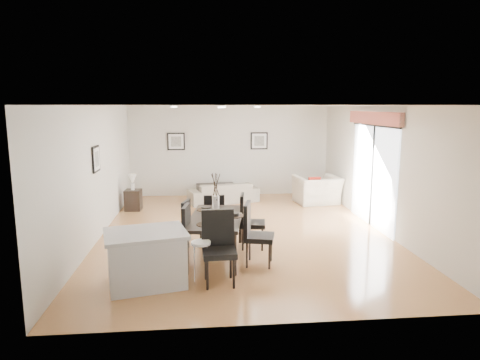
{
  "coord_description": "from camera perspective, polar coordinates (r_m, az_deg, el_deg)",
  "views": [
    {
      "loc": [
        -0.93,
        -8.89,
        2.69
      ],
      "look_at": [
        -0.03,
        0.4,
        1.07
      ],
      "focal_mm": 32.0,
      "sensor_mm": 36.0,
      "label": 1
    }
  ],
  "objects": [
    {
      "name": "ground",
      "position": [
        9.33,
        0.42,
        -6.92
      ],
      "size": [
        8.0,
        8.0,
        0.0
      ],
      "primitive_type": "plane",
      "color": "#B5824A",
      "rests_on": "ground"
    },
    {
      "name": "wall_back",
      "position": [
        12.99,
        -1.4,
        3.9
      ],
      "size": [
        6.0,
        0.04,
        2.7
      ],
      "primitive_type": "cube",
      "color": "beige",
      "rests_on": "ground"
    },
    {
      "name": "wall_front",
      "position": [
        5.15,
        5.05,
        -5.26
      ],
      "size": [
        6.0,
        0.04,
        2.7
      ],
      "primitive_type": "cube",
      "color": "beige",
      "rests_on": "ground"
    },
    {
      "name": "wall_left",
      "position": [
        9.23,
        -18.44,
        0.97
      ],
      "size": [
        0.04,
        8.0,
        2.7
      ],
      "primitive_type": "cube",
      "color": "beige",
      "rests_on": "ground"
    },
    {
      "name": "wall_right",
      "position": [
        9.81,
        18.15,
        1.49
      ],
      "size": [
        0.04,
        8.0,
        2.7
      ],
      "primitive_type": "cube",
      "color": "beige",
      "rests_on": "ground"
    },
    {
      "name": "ceiling",
      "position": [
        8.94,
        0.44,
        9.9
      ],
      "size": [
        6.0,
        8.0,
        0.02
      ],
      "primitive_type": "cube",
      "color": "white",
      "rests_on": "wall_back"
    },
    {
      "name": "sofa",
      "position": [
        12.08,
        -2.24,
        -1.67
      ],
      "size": [
        2.07,
        1.25,
        0.57
      ],
      "primitive_type": "imported",
      "rotation": [
        0.0,
        0.0,
        3.41
      ],
      "color": "gray",
      "rests_on": "ground"
    },
    {
      "name": "armchair",
      "position": [
        12.12,
        10.23,
        -1.32
      ],
      "size": [
        1.29,
        1.16,
        0.76
      ],
      "primitive_type": "imported",
      "rotation": [
        0.0,
        0.0,
        3.27
      ],
      "color": "silver",
      "rests_on": "ground"
    },
    {
      "name": "courtyard_plant_b",
      "position": [
        12.47,
        25.76,
        -1.9
      ],
      "size": [
        0.52,
        0.52,
        0.73
      ],
      "primitive_type": "imported",
      "rotation": [
        0.0,
        0.0,
        0.32
      ],
      "color": "#3B5B27",
      "rests_on": "ground"
    },
    {
      "name": "dining_table",
      "position": [
        7.66,
        -3.23,
        -5.43
      ],
      "size": [
        1.16,
        1.91,
        0.75
      ],
      "rotation": [
        0.0,
        0.0,
        -0.15
      ],
      "color": "black",
      "rests_on": "ground"
    },
    {
      "name": "dining_chair_wnear",
      "position": [
        7.24,
        -8.08,
        -7.02
      ],
      "size": [
        0.55,
        0.55,
        1.08
      ],
      "rotation": [
        0.0,
        0.0,
        -1.73
      ],
      "color": "black",
      "rests_on": "ground"
    },
    {
      "name": "dining_chair_wfar",
      "position": [
        8.11,
        -7.88,
        -5.65
      ],
      "size": [
        0.53,
        0.53,
        0.96
      ],
      "rotation": [
        0.0,
        0.0,
        -1.85
      ],
      "color": "black",
      "rests_on": "ground"
    },
    {
      "name": "dining_chair_enear",
      "position": [
        7.32,
        1.88,
        -6.74
      ],
      "size": [
        0.58,
        0.58,
        1.08
      ],
      "rotation": [
        0.0,
        0.0,
        1.33
      ],
      "color": "black",
      "rests_on": "ground"
    },
    {
      "name": "dining_chair_efar",
      "position": [
        8.18,
        1.08,
        -5.1
      ],
      "size": [
        0.53,
        0.53,
        1.04
      ],
      "rotation": [
        0.0,
        0.0,
        1.42
      ],
      "color": "black",
      "rests_on": "ground"
    },
    {
      "name": "dining_chair_head",
      "position": [
        6.62,
        -2.87,
        -8.33
      ],
      "size": [
        0.53,
        0.53,
        1.12
      ],
      "rotation": [
        0.0,
        0.0,
        0.05
      ],
      "color": "black",
      "rests_on": "ground"
    },
    {
      "name": "dining_chair_foot",
      "position": [
        8.78,
        -3.5,
        -4.5
      ],
      "size": [
        0.43,
        0.43,
        0.93
      ],
      "rotation": [
        0.0,
        0.0,
        3.17
      ],
      "color": "black",
      "rests_on": "ground"
    },
    {
      "name": "vase",
      "position": [
        7.56,
        -3.26,
        -2.33
      ],
      "size": [
        0.85,
        1.39,
        0.79
      ],
      "color": "white",
      "rests_on": "dining_table"
    },
    {
      "name": "coffee_table",
      "position": [
        12.5,
        -3.16,
        -1.59
      ],
      "size": [
        1.18,
        0.8,
        0.44
      ],
      "primitive_type": "cube",
      "rotation": [
        0.0,
        0.0,
        0.14
      ],
      "color": "black",
      "rests_on": "ground"
    },
    {
      "name": "side_table",
      "position": [
        11.52,
        -14.03,
        -2.59
      ],
      "size": [
        0.43,
        0.43,
        0.54
      ],
      "primitive_type": "cube",
      "rotation": [
        0.0,
        0.0,
        -0.07
      ],
      "color": "black",
      "rests_on": "ground"
    },
    {
      "name": "table_lamp",
      "position": [
        11.42,
        -14.14,
        0.02
      ],
      "size": [
        0.21,
        0.21,
        0.41
      ],
      "color": "white",
      "rests_on": "side_table"
    },
    {
      "name": "cushion",
      "position": [
        11.95,
        9.91,
        -0.4
      ],
      "size": [
        0.34,
        0.14,
        0.33
      ],
      "primitive_type": "cube",
      "rotation": [
        0.0,
        0.0,
        3.26
      ],
      "color": "#A82215",
      "rests_on": "armchair"
    },
    {
      "name": "kitchen_island",
      "position": [
        6.72,
        -12.38,
        -10.11
      ],
      "size": [
        1.37,
        1.17,
        0.84
      ],
      "rotation": [
        0.0,
        0.0,
        0.23
      ],
      "color": "#BCBCBE",
      "rests_on": "ground"
    },
    {
      "name": "bar_stool",
      "position": [
        6.62,
        -5.23,
        -8.93
      ],
      "size": [
        0.3,
        0.3,
        0.65
      ],
      "color": "white",
      "rests_on": "ground"
    },
    {
      "name": "framed_print_back_left",
      "position": [
        12.92,
        -8.52,
        5.1
      ],
      "size": [
        0.52,
        0.04,
        0.52
      ],
      "color": "black",
      "rests_on": "wall_back"
    },
    {
      "name": "framed_print_back_right",
      "position": [
        13.03,
        2.57,
        5.24
      ],
      "size": [
        0.52,
        0.04,
        0.52
      ],
      "color": "black",
      "rests_on": "wall_back"
    },
    {
      "name": "framed_print_left_wall",
      "position": [
        8.99,
        -18.64,
        2.67
      ],
      "size": [
        0.04,
        0.52,
        0.52
      ],
      "rotation": [
        0.0,
        0.0,
        1.57
      ],
      "color": "black",
      "rests_on": "wall_left"
    },
    {
      "name": "sliding_door",
      "position": [
        10.03,
        17.33,
        3.52
      ],
      "size": [
        0.12,
        2.7,
        2.57
      ],
      "color": "white",
      "rests_on": "wall_right"
    }
  ]
}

